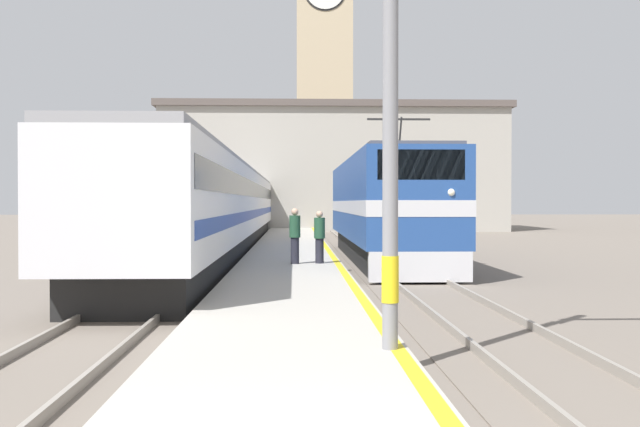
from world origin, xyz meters
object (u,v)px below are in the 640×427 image
locomotive_train (383,208)px  catenary_mast (400,32)px  passenger_train (228,206)px  clock_tower (324,58)px  person_on_platform (295,235)px  second_waiting_passenger (320,236)px

locomotive_train → catenary_mast: 18.87m
passenger_train → clock_tower: clock_tower is taller
person_on_platform → catenary_mast: bearing=-84.3°
second_waiting_passenger → locomotive_train: bearing=63.1°
catenary_mast → clock_tower: size_ratio=0.28×
person_on_platform → clock_tower: clock_tower is taller
clock_tower → second_waiting_passenger: bearing=-92.4°
passenger_train → clock_tower: bearing=79.2°
locomotive_train → catenary_mast: bearing=-96.1°
catenary_mast → person_on_platform: bearing=95.7°
second_waiting_passenger → clock_tower: size_ratio=0.06×
person_on_platform → clock_tower: (2.60, 43.53, 13.80)m
passenger_train → person_on_platform: bearing=-76.1°
catenary_mast → clock_tower: (1.25, 56.92, 10.63)m
second_waiting_passenger → catenary_mast: bearing=-87.6°
passenger_train → clock_tower: (5.82, 30.50, 12.99)m
locomotive_train → second_waiting_passenger: locomotive_train is taller
locomotive_train → clock_tower: clock_tower is taller
locomotive_train → catenary_mast: size_ratio=2.18×
clock_tower → person_on_platform: bearing=-93.4°
catenary_mast → locomotive_train: bearing=83.9°
locomotive_train → person_on_platform: (-3.33, -5.22, -0.79)m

